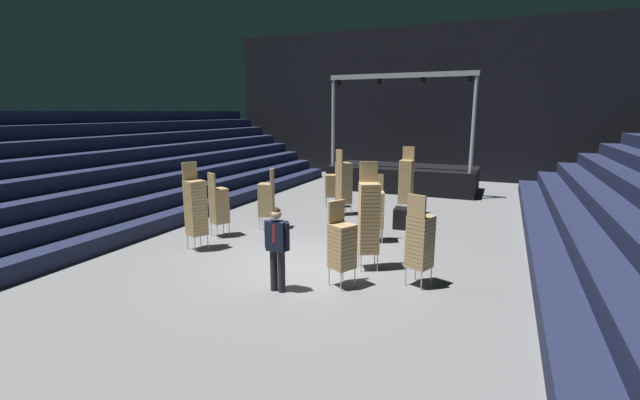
% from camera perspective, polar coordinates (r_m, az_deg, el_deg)
% --- Properties ---
extents(ground_plane, '(22.00, 30.00, 0.10)m').
position_cam_1_polar(ground_plane, '(10.34, -2.55, -8.81)').
color(ground_plane, slate).
extents(arena_end_wall, '(22.00, 0.30, 8.00)m').
position_cam_1_polar(arena_end_wall, '(24.08, 13.49, 12.44)').
color(arena_end_wall, black).
rests_on(arena_end_wall, ground_plane).
extents(bleacher_bank_left, '(6.00, 24.00, 3.60)m').
position_cam_1_polar(bleacher_bank_left, '(15.72, -28.17, 3.87)').
color(bleacher_bank_left, '#191E38').
rests_on(bleacher_bank_left, ground_plane).
extents(stage_riser, '(6.58, 3.00, 5.17)m').
position_cam_1_polar(stage_riser, '(20.32, 11.04, 3.17)').
color(stage_riser, black).
rests_on(stage_riser, ground_plane).
extents(man_with_tie, '(0.57, 0.25, 1.75)m').
position_cam_1_polar(man_with_tie, '(8.56, -5.78, -5.92)').
color(man_with_tie, black).
rests_on(man_with_tie, ground_plane).
extents(chair_stack_front_left, '(0.57, 0.57, 1.96)m').
position_cam_1_polar(chair_stack_front_left, '(9.03, 13.22, -5.27)').
color(chair_stack_front_left, '#B2B5BA').
rests_on(chair_stack_front_left, ground_plane).
extents(chair_stack_front_right, '(0.59, 0.59, 2.48)m').
position_cam_1_polar(chair_stack_front_right, '(9.72, 6.56, -2.26)').
color(chair_stack_front_right, '#B2B5BA').
rests_on(chair_stack_front_right, ground_plane).
extents(chair_stack_mid_left, '(0.59, 0.59, 1.71)m').
position_cam_1_polar(chair_stack_mid_left, '(16.12, 1.53, 2.04)').
color(chair_stack_mid_left, '#B2B5BA').
rests_on(chair_stack_mid_left, ground_plane).
extents(chair_stack_mid_right, '(0.57, 0.57, 2.31)m').
position_cam_1_polar(chair_stack_mid_right, '(11.53, -16.32, -0.87)').
color(chair_stack_mid_right, '#B2B5BA').
rests_on(chair_stack_mid_right, ground_plane).
extents(chair_stack_mid_centre, '(0.56, 0.56, 1.88)m').
position_cam_1_polar(chair_stack_mid_centre, '(11.90, 7.46, -1.15)').
color(chair_stack_mid_centre, '#B2B5BA').
rests_on(chair_stack_mid_centre, ground_plane).
extents(chair_stack_rear_left, '(0.62, 0.62, 2.31)m').
position_cam_1_polar(chair_stack_rear_left, '(14.92, 3.21, 2.37)').
color(chair_stack_rear_left, '#B2B5BA').
rests_on(chair_stack_rear_left, ground_plane).
extents(chair_stack_rear_right, '(0.45, 0.45, 2.39)m').
position_cam_1_polar(chair_stack_rear_right, '(15.21, 11.45, 2.50)').
color(chair_stack_rear_right, '#B2B5BA').
rests_on(chair_stack_rear_right, ground_plane).
extents(chair_stack_rear_centre, '(0.59, 0.59, 1.88)m').
position_cam_1_polar(chair_stack_rear_centre, '(12.65, -13.38, -0.60)').
color(chair_stack_rear_centre, '#B2B5BA').
rests_on(chair_stack_rear_centre, ground_plane).
extents(chair_stack_aisle_left, '(0.60, 0.60, 1.79)m').
position_cam_1_polar(chair_stack_aisle_left, '(8.80, 2.94, -5.97)').
color(chair_stack_aisle_left, '#B2B5BA').
rests_on(chair_stack_aisle_left, ground_plane).
extents(chair_stack_aisle_right, '(0.55, 0.55, 1.88)m').
position_cam_1_polar(chair_stack_aisle_right, '(13.22, -7.15, 0.16)').
color(chair_stack_aisle_right, '#B2B5BA').
rests_on(chair_stack_aisle_right, ground_plane).
extents(equipment_road_case, '(0.95, 0.67, 0.63)m').
position_cam_1_polar(equipment_road_case, '(13.55, 11.78, -2.44)').
color(equipment_road_case, black).
rests_on(equipment_road_case, ground_plane).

